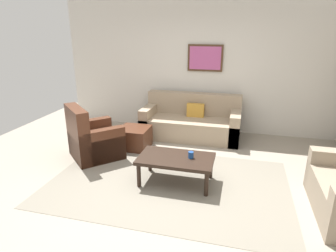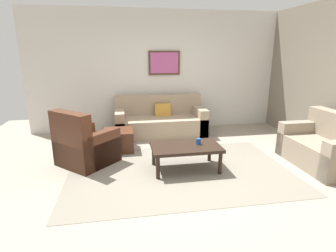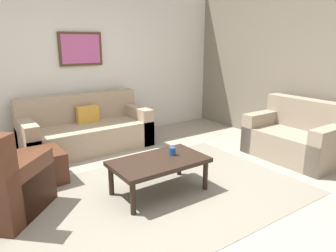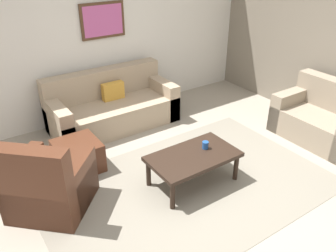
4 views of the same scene
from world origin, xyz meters
TOP-DOWN VIEW (x-y plane):
  - ground_plane at (0.00, 0.00)m, footprint 8.00×8.00m
  - rear_partition at (0.00, 2.60)m, footprint 6.00×0.12m
  - area_rug at (0.00, 0.00)m, footprint 3.51×2.26m
  - couch_main at (-0.02, 2.09)m, footprint 2.02×0.92m
  - couch_loveseat at (2.47, -0.18)m, footprint 0.84×1.31m
  - armchair_leather at (-1.54, 0.55)m, footprint 1.13×1.13m
  - ottoman at (-0.96, 1.15)m, footprint 0.56×0.56m
  - coffee_table at (0.11, 0.05)m, footprint 1.10×0.64m
  - cup at (0.32, 0.09)m, footprint 0.08×0.08m
  - framed_artwork at (0.16, 2.51)m, footprint 0.74×0.04m

SIDE VIEW (x-z plane):
  - ground_plane at x=0.00m, z-range 0.00..0.00m
  - area_rug at x=0.00m, z-range 0.00..0.01m
  - ottoman at x=-0.96m, z-range 0.00..0.40m
  - couch_main at x=-0.02m, z-range -0.14..0.74m
  - couch_loveseat at x=2.47m, z-range -0.14..0.74m
  - armchair_leather at x=-1.54m, z-range -0.17..0.78m
  - coffee_table at x=0.11m, z-range 0.15..0.56m
  - cup at x=0.32m, z-range 0.41..0.51m
  - rear_partition at x=0.00m, z-range 0.00..2.80m
  - framed_artwork at x=0.16m, z-range 1.32..1.88m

